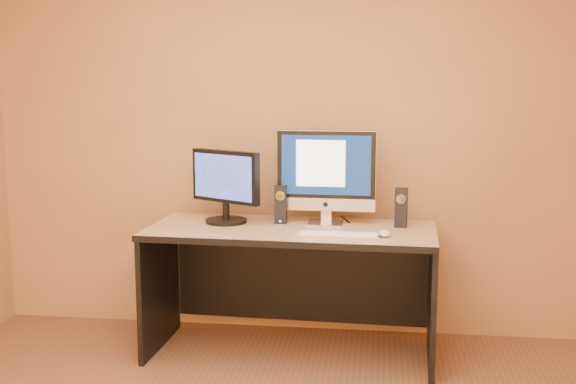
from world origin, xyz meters
The scene contains 10 objects.
walls centered at (0.00, 0.00, 1.30)m, with size 4.00×4.00×2.60m, color #A97444, non-canonical shape.
desk centered at (0.08, 1.51, 0.40)m, with size 1.72×0.75×0.80m, color #AC7B56, non-canonical shape.
imac centered at (0.27, 1.66, 1.09)m, with size 0.61×0.23×0.59m, color #B0B0B4, non-canonical shape.
second_monitor centered at (-0.35, 1.63, 1.02)m, with size 0.52×0.26×0.45m, color black, non-canonical shape.
speaker_left centered at (-0.01, 1.66, 0.92)m, with size 0.07×0.08×0.24m, color black, non-canonical shape.
speaker_right centered at (0.73, 1.63, 0.92)m, with size 0.07×0.08×0.24m, color black, non-canonical shape.
keyboard centered at (0.37, 1.32, 0.81)m, with size 0.46×0.12×0.02m, color silver.
mouse centered at (0.63, 1.35, 0.82)m, with size 0.06×0.11×0.04m, color white.
cable_a centered at (0.38, 1.80, 0.80)m, with size 0.01×0.01×0.24m, color black.
cable_b centered at (0.25, 1.81, 0.80)m, with size 0.01×0.01×0.19m, color black.
Camera 1 is at (0.60, -2.70, 1.70)m, focal length 45.00 mm.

